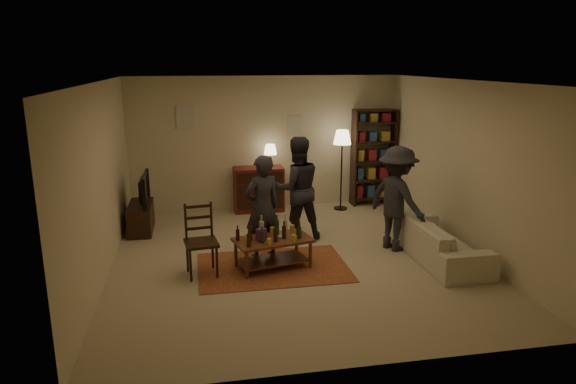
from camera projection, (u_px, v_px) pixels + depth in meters
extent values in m
plane|color=#C6B793|center=(294.00, 258.00, 7.99)|extent=(6.00, 6.00, 0.00)
plane|color=beige|center=(266.00, 143.00, 10.51)|extent=(5.50, 0.00, 5.50)
plane|color=beige|center=(102.00, 181.00, 7.17)|extent=(0.00, 6.00, 6.00)
plane|color=beige|center=(464.00, 167.00, 8.14)|extent=(0.00, 6.00, 6.00)
plane|color=beige|center=(357.00, 240.00, 4.80)|extent=(5.50, 0.00, 5.50)
plane|color=white|center=(295.00, 81.00, 7.32)|extent=(6.00, 6.00, 0.00)
cube|color=beige|center=(185.00, 118.00, 10.07)|extent=(0.35, 0.03, 0.45)
cube|color=beige|center=(295.00, 125.00, 10.51)|extent=(0.30, 0.03, 0.40)
cube|color=maroon|center=(273.00, 267.00, 7.62)|extent=(2.20, 1.50, 0.01)
cube|color=brown|center=(273.00, 240.00, 7.51)|extent=(1.22, 0.84, 0.04)
cube|color=brown|center=(273.00, 260.00, 7.59)|extent=(1.10, 0.72, 0.02)
cylinder|color=brown|center=(247.00, 266.00, 7.16)|extent=(0.05, 0.05, 0.41)
cylinder|color=brown|center=(310.00, 255.00, 7.55)|extent=(0.05, 0.05, 0.41)
cylinder|color=brown|center=(236.00, 254.00, 7.59)|extent=(0.05, 0.05, 0.41)
cylinder|color=brown|center=(297.00, 245.00, 7.98)|extent=(0.05, 0.05, 0.41)
cylinder|color=gold|center=(248.00, 240.00, 7.29)|extent=(0.07, 0.07, 0.10)
cylinder|color=gold|center=(269.00, 242.00, 7.26)|extent=(0.07, 0.07, 0.09)
cylinder|color=gold|center=(272.00, 231.00, 7.69)|extent=(0.07, 0.07, 0.11)
cylinder|color=gold|center=(294.00, 238.00, 7.42)|extent=(0.07, 0.07, 0.09)
cylinder|color=gold|center=(292.00, 228.00, 7.83)|extent=(0.07, 0.07, 0.10)
cube|color=purple|center=(261.00, 234.00, 7.43)|extent=(0.17, 0.15, 0.18)
cylinder|color=gray|center=(281.00, 237.00, 7.54)|extent=(0.12, 0.12, 0.03)
cube|color=black|center=(201.00, 243.00, 7.24)|extent=(0.51, 0.51, 0.04)
cylinder|color=black|center=(191.00, 266.00, 7.08)|extent=(0.04, 0.04, 0.47)
cylinder|color=black|center=(217.00, 263.00, 7.19)|extent=(0.04, 0.04, 0.47)
cylinder|color=black|center=(187.00, 256.00, 7.42)|extent=(0.04, 0.04, 0.47)
cylinder|color=black|center=(213.00, 253.00, 7.53)|extent=(0.04, 0.04, 0.47)
cube|color=black|center=(199.00, 220.00, 7.34)|extent=(0.37, 0.07, 0.54)
cube|color=black|center=(141.00, 218.00, 9.21)|extent=(0.40, 1.00, 0.50)
imported|color=black|center=(140.00, 189.00, 9.08)|extent=(0.13, 0.97, 0.56)
cube|color=maroon|center=(259.00, 189.00, 10.43)|extent=(1.00, 0.48, 0.90)
cube|color=black|center=(260.00, 203.00, 10.25)|extent=(0.92, 0.02, 0.22)
cube|color=black|center=(260.00, 191.00, 10.19)|extent=(0.92, 0.02, 0.22)
cube|color=black|center=(260.00, 178.00, 10.12)|extent=(0.92, 0.02, 0.22)
cylinder|color=black|center=(270.00, 166.00, 10.36)|extent=(0.12, 0.12, 0.04)
cylinder|color=black|center=(270.00, 160.00, 10.33)|extent=(0.02, 0.02, 0.22)
cone|color=#FFE5B2|center=(270.00, 149.00, 10.28)|extent=(0.26, 0.26, 0.20)
cube|color=black|center=(354.00, 159.00, 10.71)|extent=(0.04, 0.34, 2.00)
cube|color=black|center=(393.00, 157.00, 10.87)|extent=(0.04, 0.34, 2.00)
cube|color=black|center=(372.00, 197.00, 11.00)|extent=(0.90, 0.34, 0.03)
cube|color=black|center=(372.00, 179.00, 10.90)|extent=(0.90, 0.34, 0.03)
cube|color=black|center=(373.00, 160.00, 10.80)|extent=(0.90, 0.34, 0.03)
cube|color=black|center=(374.00, 141.00, 10.70)|extent=(0.90, 0.34, 0.03)
cube|color=black|center=(375.00, 122.00, 10.60)|extent=(0.90, 0.34, 0.03)
cube|color=black|center=(375.00, 110.00, 10.54)|extent=(0.90, 0.34, 0.03)
cube|color=maroon|center=(359.00, 191.00, 10.91)|extent=(0.12, 0.22, 0.26)
cube|color=navy|center=(370.00, 190.00, 10.95)|extent=(0.15, 0.22, 0.26)
cube|color=#A89038|center=(382.00, 190.00, 11.00)|extent=(0.18, 0.22, 0.26)
cube|color=navy|center=(359.00, 173.00, 10.81)|extent=(0.12, 0.22, 0.24)
cube|color=#A89038|center=(370.00, 173.00, 10.86)|extent=(0.15, 0.22, 0.24)
cube|color=maroon|center=(383.00, 172.00, 10.91)|extent=(0.18, 0.22, 0.24)
cube|color=#A89038|center=(360.00, 155.00, 10.72)|extent=(0.12, 0.22, 0.22)
cube|color=maroon|center=(371.00, 155.00, 10.76)|extent=(0.15, 0.22, 0.22)
cube|color=navy|center=(383.00, 154.00, 10.81)|extent=(0.18, 0.22, 0.22)
cube|color=maroon|center=(360.00, 136.00, 10.62)|extent=(0.12, 0.22, 0.20)
cube|color=navy|center=(372.00, 136.00, 10.66)|extent=(0.15, 0.22, 0.20)
cube|color=#A89038|center=(384.00, 136.00, 10.71)|extent=(0.18, 0.22, 0.20)
cube|color=navy|center=(361.00, 117.00, 10.52)|extent=(0.12, 0.22, 0.18)
cube|color=#A89038|center=(373.00, 117.00, 10.57)|extent=(0.15, 0.22, 0.18)
cube|color=maroon|center=(385.00, 117.00, 10.62)|extent=(0.18, 0.22, 0.18)
cylinder|color=black|center=(340.00, 208.00, 10.64)|extent=(0.28, 0.28, 0.03)
cylinder|color=black|center=(341.00, 175.00, 10.46)|extent=(0.03, 0.03, 1.45)
cone|color=#FFE5B2|center=(342.00, 137.00, 10.27)|extent=(0.36, 0.36, 0.28)
imported|color=beige|center=(439.00, 239.00, 7.92)|extent=(0.81, 2.08, 0.61)
imported|color=#282830|center=(262.00, 207.00, 7.83)|extent=(0.69, 0.58, 1.62)
imported|color=#27262E|center=(297.00, 189.00, 8.67)|extent=(0.93, 0.76, 1.77)
imported|color=#28272F|center=(397.00, 199.00, 8.19)|extent=(1.03, 1.25, 1.69)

